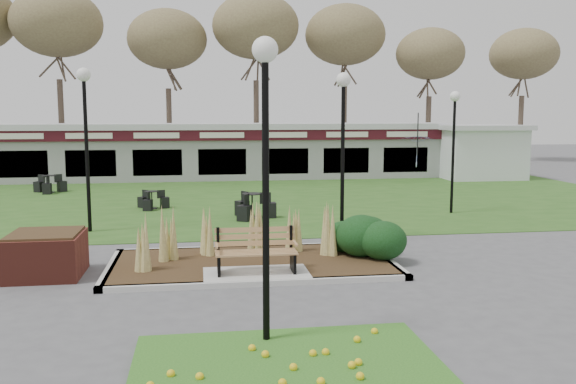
{
  "coord_description": "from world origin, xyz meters",
  "views": [
    {
      "loc": [
        -1.13,
        -12.24,
        3.45
      ],
      "look_at": [
        0.94,
        2.0,
        1.58
      ],
      "focal_mm": 38.0,
      "sensor_mm": 36.0,
      "label": 1
    }
  ],
  "objects": [
    {
      "name": "ground",
      "position": [
        0.0,
        0.0,
        0.0
      ],
      "size": [
        100.0,
        100.0,
        0.0
      ],
      "primitive_type": "plane",
      "color": "#515154",
      "rests_on": "ground"
    },
    {
      "name": "lawn",
      "position": [
        0.0,
        12.0,
        0.01
      ],
      "size": [
        34.0,
        16.0,
        0.02
      ],
      "primitive_type": "cube",
      "color": "#2A561B",
      "rests_on": "ground"
    },
    {
      "name": "flower_bed",
      "position": [
        0.0,
        -4.6,
        0.07
      ],
      "size": [
        4.2,
        3.0,
        0.16
      ],
      "color": "#295F1B",
      "rests_on": "ground"
    },
    {
      "name": "planting_bed",
      "position": [
        1.27,
        1.35,
        0.37
      ],
      "size": [
        6.75,
        3.4,
        1.27
      ],
      "color": "#392716",
      "rests_on": "ground"
    },
    {
      "name": "park_bench",
      "position": [
        0.0,
        0.25,
        0.59
      ],
      "size": [
        1.7,
        0.66,
        0.93
      ],
      "color": "#AD7F4E",
      "rests_on": "ground"
    },
    {
      "name": "brick_planter",
      "position": [
        -4.4,
        1.0,
        0.48
      ],
      "size": [
        1.5,
        1.5,
        0.95
      ],
      "color": "maroon",
      "rests_on": "ground"
    },
    {
      "name": "food_pavilion",
      "position": [
        0.0,
        19.96,
        1.48
      ],
      "size": [
        24.6,
        3.4,
        2.9
      ],
      "color": "#959597",
      "rests_on": "ground"
    },
    {
      "name": "service_hut",
      "position": [
        13.5,
        18.0,
        1.45
      ],
      "size": [
        4.4,
        3.4,
        2.83
      ],
      "color": "silver",
      "rests_on": "ground"
    },
    {
      "name": "tree_backdrop",
      "position": [
        0.0,
        28.0,
        8.36
      ],
      "size": [
        47.24,
        5.24,
        10.36
      ],
      "color": "#47382B",
      "rests_on": "ground"
    },
    {
      "name": "lamp_post_near_left",
      "position": [
        -0.19,
        -3.5,
        3.3
      ],
      "size": [
        0.38,
        0.38,
        4.53
      ],
      "color": "black",
      "rests_on": "ground"
    },
    {
      "name": "lamp_post_near_right",
      "position": [
        2.55,
        3.2,
        3.27
      ],
      "size": [
        0.37,
        0.37,
        4.48
      ],
      "color": "black",
      "rests_on": "ground"
    },
    {
      "name": "lamp_post_mid_left",
      "position": [
        -4.33,
        5.88,
        3.44
      ],
      "size": [
        0.39,
        0.39,
        4.72
      ],
      "color": "black",
      "rests_on": "ground"
    },
    {
      "name": "lamp_post_far_right",
      "position": [
        7.46,
        7.53,
        3.05
      ],
      "size": [
        0.35,
        0.35,
        4.18
      ],
      "color": "black",
      "rests_on": "ground"
    },
    {
      "name": "bistro_set_a",
      "position": [
        -7.6,
        15.16,
        0.27
      ],
      "size": [
        1.41,
        1.26,
        0.75
      ],
      "color": "black",
      "rests_on": "ground"
    },
    {
      "name": "bistro_set_b",
      "position": [
        0.55,
        7.46,
        0.29
      ],
      "size": [
        1.34,
        1.54,
        0.82
      ],
      "color": "black",
      "rests_on": "ground"
    },
    {
      "name": "bistro_set_c",
      "position": [
        -2.86,
        9.95,
        0.23
      ],
      "size": [
        1.17,
        1.16,
        0.64
      ],
      "color": "black",
      "rests_on": "ground"
    },
    {
      "name": "patio_umbrella",
      "position": [
        10.04,
        18.0,
        1.49
      ],
      "size": [
        2.01,
        2.04,
        2.35
      ],
      "color": "black",
      "rests_on": "ground"
    },
    {
      "name": "car_silver",
      "position": [
        -11.53,
        22.95,
        0.77
      ],
      "size": [
        4.81,
        2.83,
        1.54
      ],
      "primitive_type": "imported",
      "rotation": [
        0.0,
        0.0,
        1.33
      ],
      "color": "silver",
      "rests_on": "ground"
    },
    {
      "name": "car_black",
      "position": [
        -11.18,
        21.0,
        0.81
      ],
      "size": [
        5.12,
        2.44,
        1.62
      ],
      "primitive_type": "imported",
      "rotation": [
        0.0,
        0.0,
        1.72
      ],
      "color": "black",
      "rests_on": "ground"
    }
  ]
}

